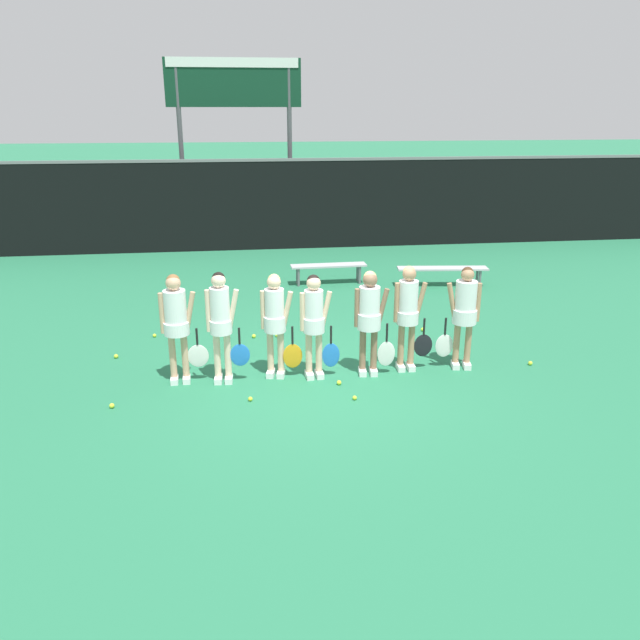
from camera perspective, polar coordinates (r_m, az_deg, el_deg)
ground_plane at (r=9.74m, az=0.06°, el=-5.02°), size 140.00×140.00×0.00m
fence_windscreen at (r=18.29m, az=-3.82°, el=10.52°), size 60.00×0.08×2.59m
scoreboard at (r=19.40m, az=-7.86°, el=19.35°), size 3.92×0.15×5.30m
bench_courtside at (r=14.75m, az=11.13°, el=4.52°), size 2.11×0.60×0.44m
bench_far at (r=14.66m, az=0.78°, el=4.85°), size 1.78×0.40×0.46m
player_0 at (r=9.39m, az=-12.98°, el=0.04°), size 0.67×0.38×1.67m
player_1 at (r=9.27m, az=-9.04°, el=0.09°), size 0.62×0.33×1.70m
player_2 at (r=9.40m, az=-4.11°, el=0.18°), size 0.62×0.34×1.62m
player_3 at (r=9.34m, az=-0.53°, el=0.12°), size 0.61×0.33×1.62m
player_4 at (r=9.47m, az=4.56°, el=0.49°), size 0.64×0.36×1.65m
player_5 at (r=9.71m, az=8.07°, el=0.91°), size 0.63×0.34×1.68m
player_6 at (r=9.95m, az=13.07°, el=0.93°), size 0.66×0.38×1.64m
tennis_ball_0 at (r=10.89m, az=-18.15°, el=-3.17°), size 0.07×0.07×0.07m
tennis_ball_1 at (r=9.39m, az=1.75°, el=-5.74°), size 0.07×0.07×0.07m
tennis_ball_2 at (r=11.74m, az=9.38°, el=-0.85°), size 0.07×0.07×0.07m
tennis_ball_3 at (r=10.64m, az=18.67°, el=-3.75°), size 0.07×0.07×0.07m
tennis_ball_4 at (r=11.31m, az=-6.07°, el=-1.47°), size 0.07×0.07×0.07m
tennis_ball_5 at (r=8.95m, az=-6.39°, el=-7.18°), size 0.06×0.06×0.06m
tennis_ball_6 at (r=11.33m, az=-3.96°, el=-1.39°), size 0.06×0.06×0.06m
tennis_ball_7 at (r=8.94m, az=3.19°, el=-7.12°), size 0.06×0.06×0.06m
tennis_ball_8 at (r=11.68m, az=-14.89°, el=-1.38°), size 0.07×0.07×0.07m
tennis_ball_9 at (r=9.16m, az=-18.50°, el=-7.44°), size 0.07×0.07×0.07m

